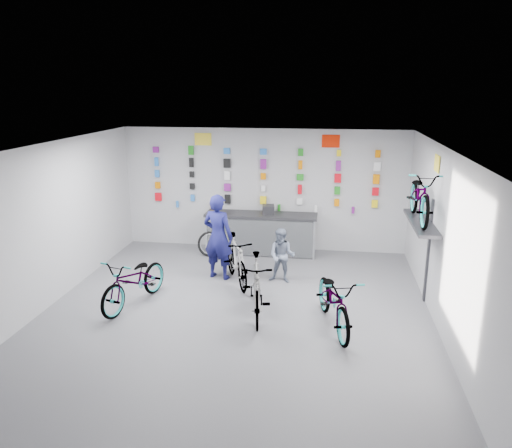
% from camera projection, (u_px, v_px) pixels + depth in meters
% --- Properties ---
extents(floor, '(8.00, 8.00, 0.00)m').
position_uv_depth(floor, '(234.00, 316.00, 8.93)').
color(floor, '#55555A').
rests_on(floor, ground).
extents(ceiling, '(8.00, 8.00, 0.00)m').
position_uv_depth(ceiling, '(232.00, 148.00, 8.12)').
color(ceiling, white).
rests_on(ceiling, wall_back).
extents(wall_back, '(7.00, 0.00, 7.00)m').
position_uv_depth(wall_back, '(264.00, 190.00, 12.34)').
color(wall_back, '#B1B0B3').
rests_on(wall_back, floor).
extents(wall_front, '(7.00, 0.00, 7.00)m').
position_uv_depth(wall_front, '(153.00, 358.00, 4.71)').
color(wall_front, '#B1B0B3').
rests_on(wall_front, floor).
extents(wall_left, '(0.00, 8.00, 8.00)m').
position_uv_depth(wall_left, '(43.00, 228.00, 9.01)').
color(wall_left, '#B1B0B3').
rests_on(wall_left, floor).
extents(wall_right, '(0.00, 8.00, 8.00)m').
position_uv_depth(wall_right, '(446.00, 245.00, 8.04)').
color(wall_right, '#B1B0B3').
rests_on(wall_right, floor).
extents(counter, '(2.70, 0.66, 1.00)m').
position_uv_depth(counter, '(261.00, 234.00, 12.17)').
color(counter, black).
rests_on(counter, floor).
extents(merch_wall, '(5.56, 0.08, 1.56)m').
position_uv_depth(merch_wall, '(267.00, 179.00, 12.18)').
color(merch_wall, red).
rests_on(merch_wall, wall_back).
extents(wall_bracket, '(0.39, 1.90, 2.00)m').
position_uv_depth(wall_bracket, '(422.00, 227.00, 9.21)').
color(wall_bracket, '#333338').
rests_on(wall_bracket, wall_right).
extents(sign_left, '(0.42, 0.02, 0.30)m').
position_uv_depth(sign_left, '(203.00, 139.00, 12.20)').
color(sign_left, yellow).
rests_on(sign_left, wall_back).
extents(sign_right, '(0.42, 0.02, 0.30)m').
position_uv_depth(sign_right, '(331.00, 141.00, 11.77)').
color(sign_right, red).
rests_on(sign_right, wall_back).
extents(sign_side, '(0.02, 0.40, 0.30)m').
position_uv_depth(sign_side, '(437.00, 163.00, 8.87)').
color(sign_side, yellow).
rests_on(sign_side, wall_right).
extents(bike_left, '(1.11, 1.96, 0.97)m').
position_uv_depth(bike_left, '(135.00, 281.00, 9.27)').
color(bike_left, gray).
rests_on(bike_left, floor).
extents(bike_center, '(0.80, 1.88, 1.10)m').
position_uv_depth(bike_center, '(256.00, 287.00, 8.82)').
color(bike_center, gray).
rests_on(bike_center, floor).
extents(bike_right, '(1.12, 2.01, 1.00)m').
position_uv_depth(bike_right, '(334.00, 300.00, 8.40)').
color(bike_right, gray).
rests_on(bike_right, floor).
extents(bike_service, '(1.12, 1.75, 1.02)m').
position_uv_depth(bike_service, '(236.00, 260.00, 10.30)').
color(bike_service, gray).
rests_on(bike_service, floor).
extents(bike_wall, '(0.63, 1.80, 0.95)m').
position_uv_depth(bike_wall, '(421.00, 196.00, 9.07)').
color(bike_wall, gray).
rests_on(bike_wall, wall_bracket).
extents(clerk, '(0.76, 0.60, 1.83)m').
position_uv_depth(clerk, '(218.00, 237.00, 10.50)').
color(clerk, '#151654').
rests_on(clerk, floor).
extents(customer, '(0.62, 0.51, 1.15)m').
position_uv_depth(customer, '(282.00, 256.00, 10.35)').
color(customer, slate).
rests_on(customer, floor).
extents(spare_wheel, '(0.62, 0.24, 0.61)m').
position_uv_depth(spare_wheel, '(210.00, 244.00, 12.04)').
color(spare_wheel, black).
rests_on(spare_wheel, floor).
extents(register, '(0.32, 0.34, 0.22)m').
position_uv_depth(register, '(268.00, 210.00, 11.99)').
color(register, black).
rests_on(register, counter).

